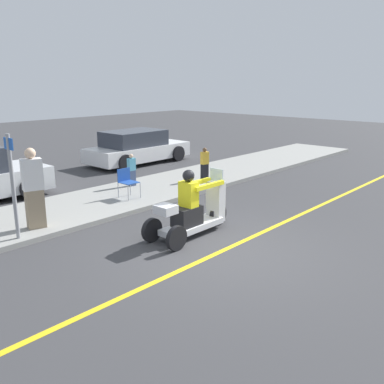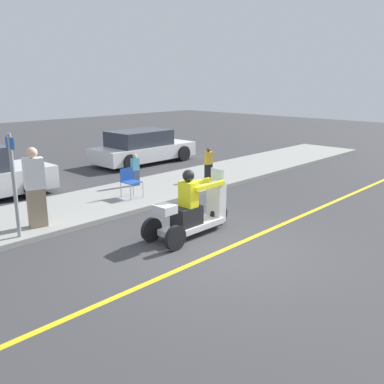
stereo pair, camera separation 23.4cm
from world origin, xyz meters
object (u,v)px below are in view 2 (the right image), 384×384
Objects in this scene: motorcycle_trike at (193,212)px; spectator_far_back at (35,189)px; parked_car_lot_left at (142,147)px; spectator_with_child at (209,164)px; spectator_near_curb at (135,170)px; folding_chair_curbside at (129,180)px; street_sign at (14,182)px.

motorcycle_trike is 1.27× the size of spectator_far_back.
parked_car_lot_left is (7.03, 4.70, -0.34)m from spectator_far_back.
spectator_with_child is (3.98, 3.06, 0.10)m from motorcycle_trike.
parked_car_lot_left reaches higher than spectator_near_curb.
spectator_far_back is 4.29m from spectator_near_curb.
spectator_with_child is 3.21m from folding_chair_curbside.
spectator_far_back is 0.41× the size of parked_car_lot_left.
motorcycle_trike reaches higher than parked_car_lot_left.
spectator_far_back reaches higher than parked_car_lot_left.
parked_car_lot_left reaches higher than folding_chair_curbside.
spectator_near_curb is 1.38m from folding_chair_curbside.
street_sign reaches higher than spectator_near_curb.
spectator_far_back is 1.79× the size of spectator_near_curb.
folding_chair_curbside is at bearing 76.41° from motorcycle_trike.
parked_car_lot_left is (0.79, 4.36, 0.01)m from spectator_with_child.
parked_car_lot_left is (4.78, 7.42, 0.12)m from motorcycle_trike.
street_sign is at bearing -150.54° from spectator_far_back.
street_sign is (-4.63, -1.80, 0.71)m from spectator_near_curb.
folding_chair_curbside is (-0.99, -0.96, 0.02)m from spectator_near_curb.
spectator_with_child is 0.24× the size of parked_car_lot_left.
spectator_far_back is at bearing -176.91° from spectator_with_child.
motorcycle_trike is 3.80m from street_sign.
spectator_near_curb reaches higher than folding_chair_curbside.
parked_car_lot_left is (4.00, 4.20, 0.03)m from folding_chair_curbside.
street_sign is at bearing -146.57° from parked_car_lot_left.
spectator_far_back reaches higher than folding_chair_curbside.
spectator_with_child is 6.25m from spectator_far_back.
spectator_far_back reaches higher than motorcycle_trike.
folding_chair_curbside is 0.37× the size of street_sign.
spectator_near_curb is 5.01m from street_sign.
spectator_near_curb is 0.23× the size of parked_car_lot_left.
spectator_far_back is 8.46m from parked_car_lot_left.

